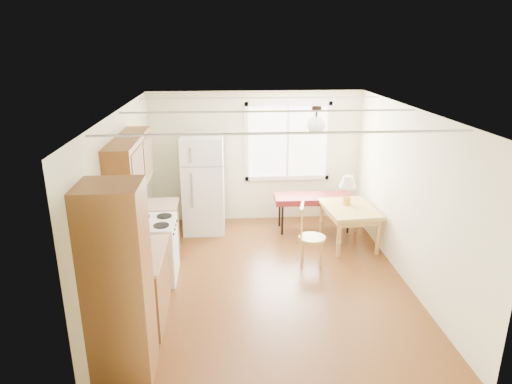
{
  "coord_description": "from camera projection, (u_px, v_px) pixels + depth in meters",
  "views": [
    {
      "loc": [
        -0.62,
        -5.97,
        3.36
      ],
      "look_at": [
        -0.14,
        0.68,
        1.15
      ],
      "focal_mm": 32.0,
      "sensor_mm": 36.0,
      "label": 1
    }
  ],
  "objects": [
    {
      "name": "kitchen_run",
      "position": [
        139.0,
        251.0,
        5.77
      ],
      "size": [
        0.65,
        3.4,
        2.2
      ],
      "color": "brown",
      "rests_on": "ground"
    },
    {
      "name": "dining_table",
      "position": [
        349.0,
        213.0,
        7.78
      ],
      "size": [
        0.91,
        1.15,
        0.68
      ],
      "rotation": [
        0.0,
        0.0,
        0.09
      ],
      "color": "#AC8942",
      "rests_on": "ground"
    },
    {
      "name": "kettle",
      "position": [
        136.0,
        243.0,
        5.64
      ],
      "size": [
        0.11,
        0.11,
        0.22
      ],
      "color": "red",
      "rests_on": "kitchen_run"
    },
    {
      "name": "chair",
      "position": [
        307.0,
        231.0,
        7.1
      ],
      "size": [
        0.45,
        0.45,
        0.96
      ],
      "rotation": [
        0.0,
        0.0,
        -0.23
      ],
      "color": "#AC8942",
      "rests_on": "ground"
    },
    {
      "name": "refrigerator",
      "position": [
        203.0,
        184.0,
        8.29
      ],
      "size": [
        0.76,
        0.78,
        1.79
      ],
      "rotation": [
        0.0,
        0.0,
        -0.03
      ],
      "color": "white",
      "rests_on": "ground"
    },
    {
      "name": "table_lamp",
      "position": [
        348.0,
        184.0,
        7.76
      ],
      "size": [
        0.3,
        0.3,
        0.51
      ],
      "rotation": [
        0.0,
        0.0,
        -0.4
      ],
      "color": "gold",
      "rests_on": "dining_table"
    },
    {
      "name": "bench",
      "position": [
        314.0,
        199.0,
        8.38
      ],
      "size": [
        1.46,
        0.56,
        0.67
      ],
      "rotation": [
        0.0,
        0.0,
        -0.01
      ],
      "color": "maroon",
      "rests_on": "ground"
    },
    {
      "name": "pendant_light",
      "position": [
        316.0,
        124.0,
        6.48
      ],
      "size": [
        0.26,
        0.26,
        0.4
      ],
      "color": "black",
      "rests_on": "room_shell"
    },
    {
      "name": "coffee_maker",
      "position": [
        133.0,
        249.0,
        5.39
      ],
      "size": [
        0.17,
        0.22,
        0.33
      ],
      "rotation": [
        0.0,
        0.0,
        0.03
      ],
      "color": "black",
      "rests_on": "kitchen_run"
    },
    {
      "name": "room_shell",
      "position": [
        269.0,
        200.0,
        6.36
      ],
      "size": [
        4.6,
        5.6,
        2.62
      ],
      "color": "#4D270F",
      "rests_on": "ground"
    },
    {
      "name": "window_unit",
      "position": [
        288.0,
        142.0,
        8.65
      ],
      "size": [
        1.64,
        0.05,
        1.51
      ],
      "color": "white",
      "rests_on": "room_shell"
    }
  ]
}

